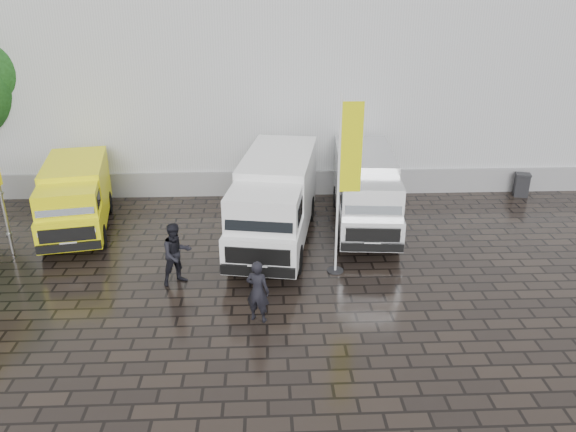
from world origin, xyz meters
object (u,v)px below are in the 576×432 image
van_silver (365,192)px  wheelie_bin (522,185)px  van_white (275,203)px  van_yellow (76,200)px  flagpole (345,177)px  person_front (258,291)px  person_tent (177,254)px

van_silver → wheelie_bin: 7.46m
van_white → van_silver: bearing=30.6°
van_white → wheelie_bin: (10.08, 3.93, -0.94)m
van_yellow → flagpole: 9.56m
van_silver → person_front: 6.97m
van_silver → wheelie_bin: (6.90, 2.72, -0.80)m
person_front → flagpole: bearing=-112.2°
van_yellow → flagpole: flagpole is taller
wheelie_bin → person_tent: (-12.95, -6.57, 0.46)m
van_white → van_silver: 3.40m
van_yellow → wheelie_bin: 17.14m
wheelie_bin → person_front: (-10.62, -8.60, 0.38)m
van_white → wheelie_bin: size_ratio=6.90×
van_white → flagpole: flagpole is taller
person_tent → van_yellow: bearing=104.1°
wheelie_bin → van_white: bearing=-142.8°
van_white → person_tent: 3.93m
van_white → flagpole: bearing=-37.9°
wheelie_bin → flagpole: bearing=-127.3°
van_white → flagpole: (1.95, -2.14, 1.61)m
flagpole → person_front: bearing=-134.5°
flagpole → wheelie_bin: 10.46m
van_yellow → van_silver: (10.00, 0.04, 0.11)m
van_yellow → person_front: 8.59m
person_tent → van_white: bearing=10.6°
wheelie_bin → person_tent: size_ratio=0.50×
van_yellow → person_tent: van_yellow is taller
wheelie_bin → person_tent: bearing=-137.2°
flagpole → person_tent: bearing=-174.1°
van_yellow → person_tent: size_ratio=2.70×
van_white → person_front: 4.74m
van_yellow → van_white: 6.93m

